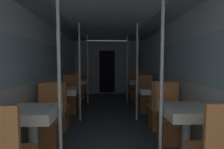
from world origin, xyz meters
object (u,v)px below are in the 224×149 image
Objects in this scene: dining_table_right_1 at (152,93)px; support_pole_left_2 at (88,69)px; chair_left_far_1 at (70,101)px; chair_right_far_2 at (135,90)px; support_pole_right_1 at (137,72)px; support_pole_right_2 at (127,69)px; dining_table_right_2 at (138,84)px; chair_left_near_2 at (74,97)px; dining_table_right_0 at (187,117)px; chair_left_near_1 at (58,115)px; chair_right_far_0 at (170,124)px; chair_right_near_2 at (141,97)px; support_pole_right_0 at (162,80)px; dining_table_left_1 at (65,94)px; support_pole_left_1 at (80,72)px; chair_left_far_2 at (80,91)px; chair_left_far_0 at (48,126)px; chair_right_near_1 at (159,114)px; support_pole_left_0 at (59,81)px; chair_right_far_1 at (146,101)px; dining_table_left_2 at (77,84)px; dining_table_left_0 at (33,118)px.

support_pole_left_2 is at bearing 133.43° from dining_table_right_1.
chair_right_far_2 is at bearing -138.89° from chair_left_far_1.
support_pole_right_1 and support_pole_right_2 have the same top height.
chair_left_far_1 reaches higher than dining_table_right_2.
chair_left_near_2 is 1.30× the size of dining_table_right_2.
chair_left_near_2 is at bearing 145.14° from support_pole_right_1.
chair_left_far_1 is 0.55m from chair_left_near_2.
chair_left_near_2 is at bearing 124.62° from dining_table_right_0.
chair_left_near_1 is at bearing 90.00° from chair_left_far_1.
chair_right_near_2 is at bearing -90.00° from chair_right_far_0.
chair_left_far_1 is 0.44× the size of support_pole_right_0.
dining_table_left_1 is 0.77× the size of chair_left_near_2.
support_pole_left_1 is 2.25× the size of chair_left_near_2.
chair_left_far_2 is 3.96m from chair_right_far_0.
chair_left_far_0 is 1.90m from support_pole_right_0.
chair_left_far_1 and chair_right_far_0 have the same top height.
chair_left_near_1 and chair_right_near_1 have the same top height.
chair_right_far_0 is 2.98m from support_pole_right_2.
chair_left_far_2 is (-0.34, 4.03, -0.79)m from support_pole_left_0.
dining_table_right_1 is (1.63, -1.72, -0.47)m from support_pole_left_2.
support_pole_right_0 is at bearing 85.14° from chair_right_far_2.
chair_left_far_2 is at bearing 0.00° from chair_right_far_2.
dining_table_left_1 is 0.77× the size of chair_right_near_2.
support_pole_right_2 is at bearing 95.69° from dining_table_right_0.
chair_left_far_1 is (0.00, 0.59, -0.32)m from dining_table_left_1.
support_pole_right_0 is 2.25× the size of chair_right_far_1.
support_pole_left_0 is 2.13m from chair_right_near_1.
dining_table_left_2 is at bearing -90.00° from chair_left_far_1.
support_pole_right_0 is at bearing -96.84° from chair_right_near_2.
support_pole_right_2 reaches higher than chair_right_near_2.
support_pole_left_2 reaches higher than chair_right_near_2.
chair_right_far_0 is at bearing -55.38° from dining_table_left_2.
chair_right_far_1 is at bearing 19.79° from support_pole_left_1.
support_pole_left_2 is 3.38m from chair_right_far_0.
chair_right_far_0 is 0.55m from chair_right_near_1.
chair_left_far_1 is 1.72m from chair_left_far_2.
chair_right_near_1 is (-0.00, 1.13, -0.32)m from dining_table_right_0.
support_pole_right_1 is at bearing 19.79° from chair_left_near_1.
chair_right_far_2 is (1.97, 3.44, 0.00)m from chair_left_far_0.
support_pole_right_2 is (-0.34, 3.44, 0.47)m from dining_table_right_0.
chair_right_near_1 reaches higher than dining_table_right_1.
chair_left_far_0 is 1.30× the size of dining_table_left_1.
chair_left_near_2 is 1.17m from chair_left_far_2.
support_pole_right_1 is 1.00× the size of support_pole_right_2.
chair_right_near_2 is (-0.00, 1.13, -0.32)m from dining_table_right_1.
chair_left_near_2 is 3.38m from support_pole_right_0.
support_pole_right_1 reaches higher than dining_table_right_0.
dining_table_right_0 is (1.97, 0.00, 0.00)m from dining_table_left_0.
dining_table_right_0 is at bearing 116.08° from chair_left_far_2.
chair_right_far_0 is at bearing 90.00° from dining_table_right_0.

